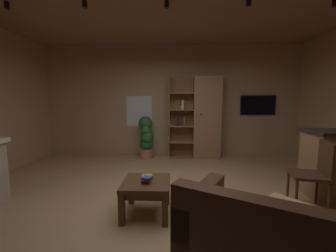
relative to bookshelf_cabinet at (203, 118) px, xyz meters
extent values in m
cube|color=tan|center=(-0.81, -2.52, -1.01)|extent=(6.53, 5.52, 0.02)
cube|color=tan|center=(-0.81, 0.27, 0.42)|extent=(6.65, 0.06, 2.84)
cube|color=white|center=(-1.65, 0.24, 0.16)|extent=(0.67, 0.01, 0.79)
cube|color=#997047|center=(0.09, -0.01, 0.01)|extent=(0.66, 0.38, 2.02)
cube|color=#997047|center=(-0.55, 0.17, 0.01)|extent=(0.61, 0.02, 2.02)
cube|color=#997047|center=(-0.85, -0.01, 0.01)|extent=(0.02, 0.38, 2.02)
sphere|color=black|center=(-0.08, -0.21, 0.11)|extent=(0.04, 0.04, 0.04)
cube|color=#997047|center=(-0.55, -0.01, -0.99)|extent=(0.61, 0.38, 0.02)
cube|color=#997047|center=(-0.55, -0.01, -0.60)|extent=(0.61, 0.38, 0.02)
cube|color=#997047|center=(-0.55, -0.01, -0.20)|extent=(0.61, 0.38, 0.02)
cube|color=#997047|center=(-0.55, -0.01, 0.21)|extent=(0.61, 0.38, 0.02)
cube|color=#997047|center=(-0.55, -0.01, 0.61)|extent=(0.61, 0.38, 0.02)
cube|color=brown|center=(-0.48, -0.06, -0.08)|extent=(0.04, 0.23, 0.21)
cube|color=beige|center=(-0.52, -0.06, 0.33)|extent=(0.04, 0.23, 0.22)
cube|color=black|center=(-0.63, -0.06, -0.09)|extent=(0.05, 0.23, 0.20)
sphere|color=beige|center=(-0.53, -0.01, 0.26)|extent=(0.10, 0.10, 0.10)
cube|color=#4C2D1E|center=(-0.02, -4.17, -0.37)|extent=(1.40, 0.85, 0.42)
cube|color=#4C2D1E|center=(-0.45, -3.53, -0.67)|extent=(0.54, 0.82, 0.67)
cube|color=brown|center=(0.16, -4.04, -0.47)|extent=(0.50, 0.33, 0.35)
cube|color=tan|center=(0.22, -3.85, -0.49)|extent=(0.42, 0.44, 0.34)
cube|color=tan|center=(0.16, -3.98, -0.46)|extent=(0.45, 0.31, 0.33)
cube|color=#4C331E|center=(-1.05, -2.77, -0.60)|extent=(0.58, 0.60, 0.05)
cube|color=#4C331E|center=(-1.05, -2.77, -0.66)|extent=(0.52, 0.54, 0.08)
cube|color=#4C331E|center=(-1.30, -3.03, -0.81)|extent=(0.07, 0.07, 0.38)
cube|color=#4C331E|center=(-0.80, -3.03, -0.81)|extent=(0.07, 0.07, 0.38)
cube|color=#4C331E|center=(-1.30, -2.50, -0.81)|extent=(0.07, 0.07, 0.38)
cube|color=#4C331E|center=(-0.80, -2.50, -0.81)|extent=(0.07, 0.07, 0.38)
cube|color=#B22D2D|center=(-1.06, -2.79, -0.56)|extent=(0.12, 0.12, 0.03)
cube|color=gold|center=(-1.05, -2.71, -0.53)|extent=(0.15, 0.13, 0.03)
cube|color=#2D4C8C|center=(-1.04, -2.84, -0.51)|extent=(0.13, 0.13, 0.03)
cube|color=#4C331E|center=(1.05, -2.56, -0.54)|extent=(0.50, 0.50, 0.04)
cube|color=#4C331E|center=(1.24, -2.61, -0.30)|extent=(0.13, 0.40, 0.44)
cylinder|color=#4C331E|center=(0.92, -2.35, -0.77)|extent=(0.04, 0.04, 0.46)
cylinder|color=#4C331E|center=(0.84, -2.70, -0.77)|extent=(0.04, 0.04, 0.46)
cylinder|color=#4C331E|center=(1.27, -2.43, -0.77)|extent=(0.04, 0.04, 0.46)
cylinder|color=#4C331E|center=(1.19, -2.78, -0.77)|extent=(0.04, 0.04, 0.46)
cylinder|color=#B77051|center=(-1.43, -0.12, -0.89)|extent=(0.33, 0.33, 0.23)
sphere|color=#235B2D|center=(-1.42, -0.09, -0.64)|extent=(0.33, 0.33, 0.33)
sphere|color=#235B2D|center=(-1.40, -0.15, -0.46)|extent=(0.33, 0.33, 0.33)
sphere|color=#235B2D|center=(-1.42, -0.16, -0.30)|extent=(0.27, 0.27, 0.27)
sphere|color=#235B2D|center=(-1.44, -0.08, -0.12)|extent=(0.35, 0.35, 0.35)
cube|color=black|center=(1.41, 0.21, 0.32)|extent=(0.87, 0.05, 0.49)
cube|color=black|center=(1.41, 0.19, 0.32)|extent=(0.83, 0.01, 0.45)
cylinder|color=black|center=(-3.09, -2.22, 1.77)|extent=(0.07, 0.07, 0.09)
cylinder|color=black|center=(-1.97, -2.21, 1.77)|extent=(0.07, 0.07, 0.09)
cylinder|color=black|center=(-0.82, -2.17, 1.77)|extent=(0.07, 0.07, 0.09)
cylinder|color=black|center=(0.31, -2.19, 1.77)|extent=(0.07, 0.07, 0.09)
cylinder|color=black|center=(1.50, -2.13, 1.77)|extent=(0.07, 0.07, 0.09)
camera|label=1|loc=(-0.69, -5.31, 0.42)|focal=22.67mm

